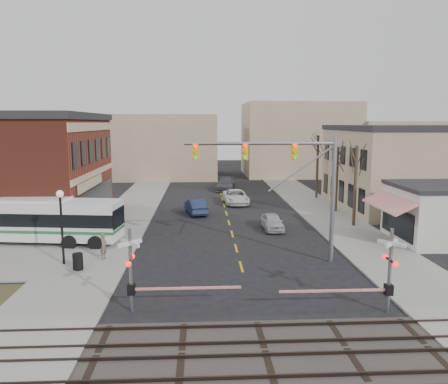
# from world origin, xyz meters

# --- Properties ---
(ground) EXTENTS (160.00, 160.00, 0.00)m
(ground) POSITION_xyz_m (0.00, 0.00, 0.00)
(ground) COLOR black
(ground) RESTS_ON ground
(sidewalk_west) EXTENTS (5.00, 60.00, 0.12)m
(sidewalk_west) POSITION_xyz_m (-9.50, 20.00, 0.06)
(sidewalk_west) COLOR gray
(sidewalk_west) RESTS_ON ground
(sidewalk_east) EXTENTS (5.00, 60.00, 0.12)m
(sidewalk_east) POSITION_xyz_m (9.50, 20.00, 0.06)
(sidewalk_east) COLOR gray
(sidewalk_east) RESTS_ON ground
(ballast_strip) EXTENTS (160.00, 5.00, 0.06)m
(ballast_strip) POSITION_xyz_m (0.00, -8.00, 0.03)
(ballast_strip) COLOR #332D28
(ballast_strip) RESTS_ON ground
(rail_tracks) EXTENTS (160.00, 3.91, 0.14)m
(rail_tracks) POSITION_xyz_m (0.00, -8.00, 0.12)
(rail_tracks) COLOR #2D231E
(rail_tracks) RESTS_ON ground
(tan_building) EXTENTS (20.30, 15.30, 8.50)m
(tan_building) POSITION_xyz_m (22.00, 20.00, 4.26)
(tan_building) COLOR gray
(tan_building) RESTS_ON ground
(tree_east_a) EXTENTS (0.28, 0.28, 6.75)m
(tree_east_a) POSITION_xyz_m (10.50, 12.00, 3.50)
(tree_east_a) COLOR #382B21
(tree_east_a) RESTS_ON sidewalk_east
(tree_east_b) EXTENTS (0.28, 0.28, 6.30)m
(tree_east_b) POSITION_xyz_m (10.80, 18.00, 3.27)
(tree_east_b) COLOR #382B21
(tree_east_b) RESTS_ON sidewalk_east
(tree_east_c) EXTENTS (0.28, 0.28, 7.20)m
(tree_east_c) POSITION_xyz_m (11.00, 26.00, 3.72)
(tree_east_c) COLOR #382B21
(tree_east_c) RESTS_ON sidewalk_east
(transit_bus) EXTENTS (12.70, 4.29, 3.21)m
(transit_bus) POSITION_xyz_m (-14.50, 7.99, 1.81)
(transit_bus) COLOR silver
(transit_bus) RESTS_ON ground
(traffic_signal_mast) EXTENTS (9.31, 0.30, 8.00)m
(traffic_signal_mast) POSITION_xyz_m (3.15, 2.70, 5.70)
(traffic_signal_mast) COLOR gray
(traffic_signal_mast) RESTS_ON ground
(rr_crossing_west) EXTENTS (5.60, 1.36, 4.00)m
(rr_crossing_west) POSITION_xyz_m (-5.26, -4.14, 1.97)
(rr_crossing_west) COLOR gray
(rr_crossing_west) RESTS_ON ground
(rr_crossing_east) EXTENTS (5.60, 1.36, 4.00)m
(rr_crossing_east) POSITION_xyz_m (5.79, -4.81, 1.97)
(rr_crossing_east) COLOR gray
(rr_crossing_east) RESTS_ON ground
(street_lamp) EXTENTS (0.44, 0.44, 4.61)m
(street_lamp) POSITION_xyz_m (-10.91, 2.75, 3.39)
(street_lamp) COLOR black
(street_lamp) RESTS_ON sidewalk_west
(trash_bin) EXTENTS (0.60, 0.60, 0.98)m
(trash_bin) POSITION_xyz_m (-9.75, 1.68, 0.61)
(trash_bin) COLOR black
(trash_bin) RESTS_ON sidewalk_west
(car_a) EXTENTS (1.65, 3.92, 1.32)m
(car_a) POSITION_xyz_m (3.41, 11.29, 0.66)
(car_a) COLOR #AAAAAF
(car_a) RESTS_ON ground
(car_b) EXTENTS (2.47, 4.67, 1.46)m
(car_b) POSITION_xyz_m (-2.97, 17.95, 0.73)
(car_b) COLOR #1B2745
(car_b) RESTS_ON ground
(car_c) EXTENTS (2.72, 5.52, 1.50)m
(car_c) POSITION_xyz_m (1.33, 23.15, 0.75)
(car_c) COLOR silver
(car_c) RESTS_ON ground
(car_d) EXTENTS (2.95, 5.67, 1.57)m
(car_d) POSITION_xyz_m (0.72, 32.80, 0.79)
(car_d) COLOR #434248
(car_d) RESTS_ON ground
(pedestrian_near) EXTENTS (0.51, 0.68, 1.71)m
(pedestrian_near) POSITION_xyz_m (-8.65, 3.62, 0.97)
(pedestrian_near) COLOR #655B51
(pedestrian_near) RESTS_ON sidewalk_west
(pedestrian_far) EXTENTS (0.98, 0.98, 1.61)m
(pedestrian_far) POSITION_xyz_m (-11.50, 8.38, 0.92)
(pedestrian_far) COLOR #394663
(pedestrian_far) RESTS_ON sidewalk_west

